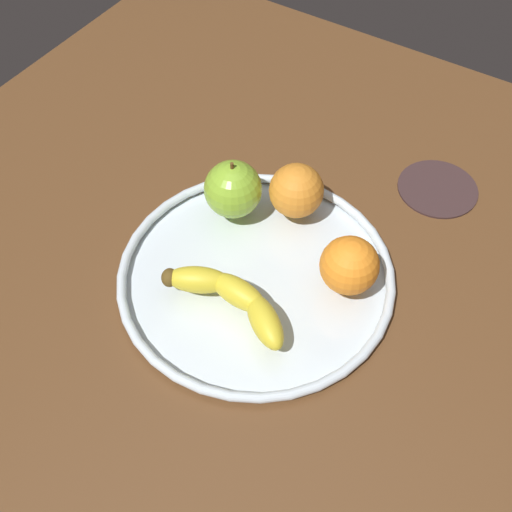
{
  "coord_description": "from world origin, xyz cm",
  "views": [
    {
      "loc": [
        -24.65,
        39.3,
        64.73
      ],
      "look_at": [
        0.0,
        0.0,
        4.8
      ],
      "focal_mm": 44.6,
      "sensor_mm": 36.0,
      "label": 1
    }
  ],
  "objects_px": {
    "apple": "(233,189)",
    "orange_back_left": "(349,265)",
    "banana": "(231,297)",
    "ambient_coaster": "(438,188)",
    "fruit_bowl": "(256,275)",
    "orange_center": "(296,191)"
  },
  "relations": [
    {
      "from": "apple",
      "to": "orange_back_left",
      "type": "distance_m",
      "value": 0.18
    },
    {
      "from": "banana",
      "to": "ambient_coaster",
      "type": "height_order",
      "value": "banana"
    },
    {
      "from": "fruit_bowl",
      "to": "ambient_coaster",
      "type": "height_order",
      "value": "fruit_bowl"
    },
    {
      "from": "banana",
      "to": "orange_center",
      "type": "bearing_deg",
      "value": -81.7
    },
    {
      "from": "fruit_bowl",
      "to": "banana",
      "type": "xyz_separation_m",
      "value": [
        -0.0,
        0.06,
        0.03
      ]
    },
    {
      "from": "banana",
      "to": "apple",
      "type": "bearing_deg",
      "value": -53.42
    },
    {
      "from": "fruit_bowl",
      "to": "orange_center",
      "type": "relative_size",
      "value": 4.83
    },
    {
      "from": "apple",
      "to": "ambient_coaster",
      "type": "height_order",
      "value": "apple"
    },
    {
      "from": "banana",
      "to": "orange_back_left",
      "type": "relative_size",
      "value": 2.59
    },
    {
      "from": "orange_center",
      "to": "ambient_coaster",
      "type": "distance_m",
      "value": 0.22
    },
    {
      "from": "fruit_bowl",
      "to": "apple",
      "type": "distance_m",
      "value": 0.12
    },
    {
      "from": "fruit_bowl",
      "to": "apple",
      "type": "bearing_deg",
      "value": -41.83
    },
    {
      "from": "apple",
      "to": "orange_center",
      "type": "bearing_deg",
      "value": -148.33
    },
    {
      "from": "orange_center",
      "to": "ambient_coaster",
      "type": "relative_size",
      "value": 0.64
    },
    {
      "from": "fruit_bowl",
      "to": "ambient_coaster",
      "type": "distance_m",
      "value": 0.3
    },
    {
      "from": "orange_back_left",
      "to": "orange_center",
      "type": "xyz_separation_m",
      "value": [
        0.11,
        -0.07,
        0.0
      ]
    },
    {
      "from": "fruit_bowl",
      "to": "ambient_coaster",
      "type": "bearing_deg",
      "value": -116.48
    },
    {
      "from": "banana",
      "to": "orange_back_left",
      "type": "bearing_deg",
      "value": -130.7
    },
    {
      "from": "fruit_bowl",
      "to": "banana",
      "type": "height_order",
      "value": "banana"
    },
    {
      "from": "apple",
      "to": "orange_center",
      "type": "relative_size",
      "value": 1.17
    },
    {
      "from": "apple",
      "to": "orange_back_left",
      "type": "bearing_deg",
      "value": 171.12
    },
    {
      "from": "orange_back_left",
      "to": "ambient_coaster",
      "type": "relative_size",
      "value": 0.63
    }
  ]
}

